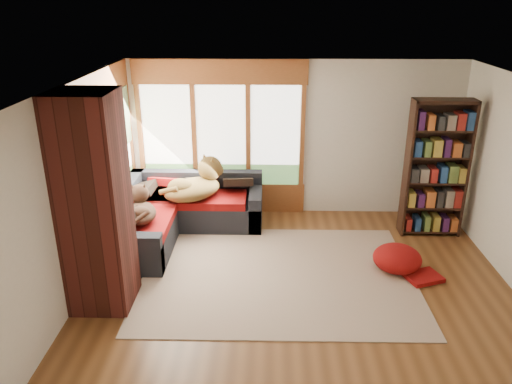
% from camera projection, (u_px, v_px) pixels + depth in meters
% --- Properties ---
extents(floor, '(5.50, 5.50, 0.00)m').
position_uv_depth(floor, '(299.00, 288.00, 6.45)').
color(floor, brown).
rests_on(floor, ground).
extents(ceiling, '(5.50, 5.50, 0.00)m').
position_uv_depth(ceiling, '(306.00, 86.00, 5.50)').
color(ceiling, white).
extents(wall_back, '(5.50, 0.04, 2.60)m').
position_uv_depth(wall_back, '(293.00, 139.00, 8.30)').
color(wall_back, silver).
rests_on(wall_back, ground).
extents(wall_front, '(5.50, 0.04, 2.60)m').
position_uv_depth(wall_front, '(323.00, 323.00, 3.65)').
color(wall_front, silver).
rests_on(wall_front, ground).
extents(wall_left, '(0.04, 5.00, 2.60)m').
position_uv_depth(wall_left, '(75.00, 193.00, 6.04)').
color(wall_left, silver).
rests_on(wall_left, ground).
extents(windows_back, '(2.82, 0.10, 1.90)m').
position_uv_depth(windows_back, '(221.00, 136.00, 8.28)').
color(windows_back, brown).
rests_on(windows_back, wall_back).
extents(windows_left, '(0.10, 2.62, 1.90)m').
position_uv_depth(windows_left, '(107.00, 159.00, 7.14)').
color(windows_left, brown).
rests_on(windows_left, wall_left).
extents(roller_blind, '(0.03, 0.72, 0.90)m').
position_uv_depth(roller_blind, '(122.00, 118.00, 7.76)').
color(roller_blind, '#5F784F').
rests_on(roller_blind, wall_left).
extents(brick_chimney, '(0.70, 0.70, 2.60)m').
position_uv_depth(brick_chimney, '(94.00, 205.00, 5.71)').
color(brick_chimney, '#471914').
rests_on(brick_chimney, ground).
extents(sectional_sofa, '(2.20, 2.20, 0.80)m').
position_uv_depth(sectional_sofa, '(171.00, 212.00, 7.97)').
color(sectional_sofa, black).
rests_on(sectional_sofa, ground).
extents(area_rug, '(3.65, 2.80, 0.01)m').
position_uv_depth(area_rug, '(278.00, 275.00, 6.75)').
color(area_rug, beige).
rests_on(area_rug, ground).
extents(bookshelf, '(0.92, 0.31, 2.14)m').
position_uv_depth(bookshelf, '(436.00, 169.00, 7.57)').
color(bookshelf, black).
rests_on(bookshelf, ground).
extents(pouf, '(0.84, 0.84, 0.36)m').
position_uv_depth(pouf, '(397.00, 258.00, 6.81)').
color(pouf, maroon).
rests_on(pouf, area_rug).
extents(dog_tan, '(1.12, 1.09, 0.55)m').
position_uv_depth(dog_tan, '(196.00, 181.00, 7.80)').
color(dog_tan, brown).
rests_on(dog_tan, sectional_sofa).
extents(dog_brindle, '(0.60, 0.80, 0.40)m').
position_uv_depth(dog_brindle, '(140.00, 206.00, 7.09)').
color(dog_brindle, black).
rests_on(dog_brindle, sectional_sofa).
extents(throw_pillows, '(1.98, 1.68, 0.45)m').
position_uv_depth(throw_pillows, '(174.00, 181.00, 7.92)').
color(throw_pillows, black).
rests_on(throw_pillows, sectional_sofa).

